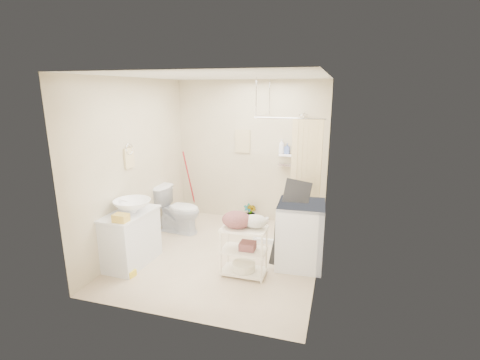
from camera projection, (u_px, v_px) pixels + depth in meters
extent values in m
plane|color=beige|center=(223.00, 254.00, 5.28)|extent=(3.20, 3.20, 0.00)
cube|color=silver|center=(221.00, 76.00, 4.62)|extent=(2.80, 3.20, 0.04)
cube|color=beige|center=(251.00, 152.00, 6.44)|extent=(2.80, 0.04, 2.60)
cube|color=beige|center=(170.00, 206.00, 3.47)|extent=(2.80, 0.04, 2.60)
cube|color=beige|center=(136.00, 165.00, 5.33)|extent=(0.04, 3.20, 2.60)
cube|color=beige|center=(323.00, 178.00, 4.57)|extent=(0.04, 3.20, 2.60)
cube|color=silver|center=(131.00, 238.00, 4.92)|extent=(0.53, 0.90, 0.77)
imported|color=white|center=(132.00, 206.00, 4.82)|extent=(0.55, 0.55, 0.18)
cube|color=gold|center=(121.00, 218.00, 4.47)|extent=(0.19, 0.15, 0.10)
cube|color=yellow|center=(129.00, 272.00, 4.65)|extent=(0.26, 0.22, 0.12)
imported|color=silver|center=(178.00, 209.00, 6.04)|extent=(0.84, 0.53, 0.81)
imported|color=brown|center=(248.00, 213.00, 6.57)|extent=(0.20, 0.15, 0.34)
imported|color=brown|center=(252.00, 212.00, 6.56)|extent=(0.24, 0.23, 0.34)
cube|color=#C9B88E|center=(243.00, 141.00, 6.41)|extent=(0.28, 0.03, 0.42)
imported|color=white|center=(282.00, 146.00, 6.17)|extent=(0.10, 0.10, 0.26)
imported|color=#4F67B3|center=(287.00, 148.00, 6.16)|extent=(0.09, 0.09, 0.18)
cube|color=silver|center=(300.00, 234.00, 4.87)|extent=(0.66, 0.68, 0.92)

